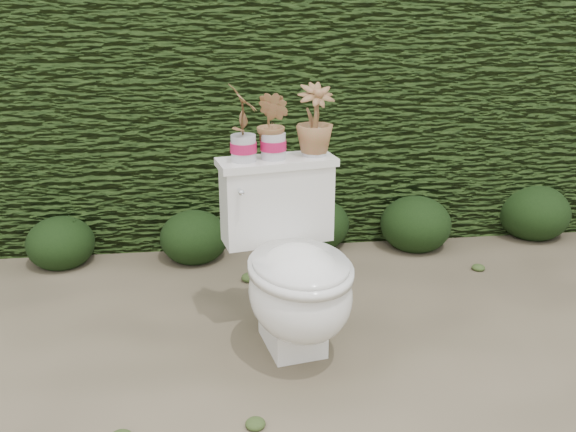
{
  "coord_description": "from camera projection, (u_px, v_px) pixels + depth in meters",
  "views": [
    {
      "loc": [
        -0.17,
        -2.4,
        1.48
      ],
      "look_at": [
        0.14,
        0.12,
        0.55
      ],
      "focal_mm": 40.0,
      "sensor_mm": 36.0,
      "label": 1
    }
  ],
  "objects": [
    {
      "name": "toilet",
      "position": [
        294.0,
        272.0,
        2.63
      ],
      "size": [
        0.57,
        0.75,
        0.78
      ],
      "rotation": [
        0.0,
        0.0,
        0.19
      ],
      "color": "white",
      "rests_on": "ground"
    },
    {
      "name": "liriope_clump_2",
      "position": [
        60.0,
        238.0,
        3.53
      ],
      "size": [
        0.37,
        0.37,
        0.3
      ],
      "primitive_type": "ellipsoid",
      "color": "black",
      "rests_on": "ground"
    },
    {
      "name": "potted_plant_left",
      "position": [
        243.0,
        125.0,
        2.61
      ],
      "size": [
        0.12,
        0.17,
        0.31
      ],
      "primitive_type": "imported",
      "rotation": [
        0.0,
        0.0,
        1.64
      ],
      "color": "#3A7925",
      "rests_on": "toilet"
    },
    {
      "name": "liriope_clump_4",
      "position": [
        316.0,
        219.0,
        3.78
      ],
      "size": [
        0.4,
        0.4,
        0.32
      ],
      "primitive_type": "ellipsoid",
      "color": "black",
      "rests_on": "ground"
    },
    {
      "name": "potted_plant_right",
      "position": [
        315.0,
        122.0,
        2.7
      ],
      "size": [
        0.19,
        0.19,
        0.29
      ],
      "primitive_type": "imported",
      "rotation": [
        0.0,
        0.0,
        0.21
      ],
      "color": "#3A7925",
      "rests_on": "toilet"
    },
    {
      "name": "liriope_clump_6",
      "position": [
        534.0,
        208.0,
        3.93
      ],
      "size": [
        0.43,
        0.43,
        0.35
      ],
      "primitive_type": "ellipsoid",
      "color": "black",
      "rests_on": "ground"
    },
    {
      "name": "potted_plant_center",
      "position": [
        273.0,
        127.0,
        2.65
      ],
      "size": [
        0.18,
        0.19,
        0.27
      ],
      "primitive_type": "imported",
      "rotation": [
        0.0,
        0.0,
        5.36
      ],
      "color": "#3A7925",
      "rests_on": "toilet"
    },
    {
      "name": "liriope_clump_3",
      "position": [
        194.0,
        233.0,
        3.6
      ],
      "size": [
        0.38,
        0.38,
        0.3
      ],
      "primitive_type": "ellipsoid",
      "color": "black",
      "rests_on": "ground"
    },
    {
      "name": "ground",
      "position": [
        260.0,
        346.0,
        2.76
      ],
      "size": [
        60.0,
        60.0,
        0.0
      ],
      "primitive_type": "plane",
      "color": "#817359",
      "rests_on": "ground"
    },
    {
      "name": "hedge",
      "position": [
        238.0,
        98.0,
        3.98
      ],
      "size": [
        8.0,
        1.0,
        1.6
      ],
      "primitive_type": "cube",
      "color": "#2C4517",
      "rests_on": "ground"
    },
    {
      "name": "liriope_clump_5",
      "position": [
        416.0,
        220.0,
        3.76
      ],
      "size": [
        0.41,
        0.41,
        0.33
      ],
      "primitive_type": "ellipsoid",
      "color": "black",
      "rests_on": "ground"
    }
  ]
}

